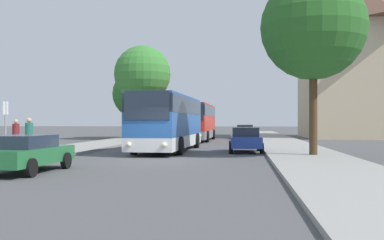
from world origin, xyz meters
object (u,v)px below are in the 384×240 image
(parked_car_right_near, at_px, (245,139))
(tree_right_near, at_px, (313,28))
(parked_car_left_curb, at_px, (25,152))
(tree_left_far, at_px, (137,94))
(parked_car_right_far, at_px, (245,131))
(pedestrian_waiting_near, at_px, (29,137))
(bus_front, at_px, (169,122))
(bus_middle, at_px, (198,121))
(bus_stop_sign, at_px, (5,122))
(pedestrian_waiting_far, at_px, (16,136))
(tree_left_near, at_px, (142,74))

(parked_car_right_near, xyz_separation_m, tree_right_near, (3.35, -3.66, 5.74))
(parked_car_left_curb, xyz_separation_m, tree_left_far, (-3.87, 33.04, 4.13))
(parked_car_left_curb, distance_m, parked_car_right_far, 33.68)
(parked_car_right_far, distance_m, tree_left_far, 12.49)
(parked_car_left_curb, bearing_deg, parked_car_right_near, 57.24)
(parked_car_left_curb, distance_m, parked_car_right_near, 13.89)
(parked_car_right_far, height_order, pedestrian_waiting_near, pedestrian_waiting_near)
(bus_front, bearing_deg, tree_right_near, -26.41)
(parked_car_left_curb, relative_size, tree_right_near, 0.49)
(parked_car_right_near, height_order, tree_left_far, tree_left_far)
(bus_middle, distance_m, bus_stop_sign, 23.76)
(bus_middle, xyz_separation_m, tree_right_near, (7.73, -19.25, 4.68))
(tree_left_far, bearing_deg, pedestrian_waiting_near, -86.95)
(bus_middle, xyz_separation_m, bus_stop_sign, (-6.52, -22.84, -0.05))
(bus_front, xyz_separation_m, tree_left_far, (-7.00, 20.88, 3.05))
(parked_car_left_curb, height_order, parked_car_right_near, parked_car_right_near)
(bus_stop_sign, distance_m, tree_left_far, 28.98)
(bus_front, height_order, pedestrian_waiting_far, bus_front)
(bus_stop_sign, bearing_deg, parked_car_left_curb, -53.83)
(bus_middle, bearing_deg, pedestrian_waiting_far, -110.04)
(bus_front, bearing_deg, parked_car_left_curb, -102.49)
(parked_car_right_near, distance_m, parked_car_right_far, 21.25)
(parked_car_right_far, bearing_deg, pedestrian_waiting_far, 66.53)
(pedestrian_waiting_far, relative_size, tree_right_near, 0.20)
(bus_front, bearing_deg, pedestrian_waiting_near, -125.93)
(tree_left_near, bearing_deg, parked_car_left_curb, -85.58)
(parked_car_left_curb, height_order, pedestrian_waiting_near, pedestrian_waiting_near)
(parked_car_right_far, xyz_separation_m, tree_left_far, (-11.80, 0.31, 4.08))
(parked_car_left_curb, bearing_deg, bus_stop_sign, 127.65)
(tree_left_near, bearing_deg, tree_left_far, 110.04)
(pedestrian_waiting_near, bearing_deg, bus_middle, 54.91)
(parked_car_right_near, relative_size, tree_right_near, 0.46)
(bus_stop_sign, height_order, tree_left_near, tree_left_near)
(parked_car_right_near, distance_m, tree_left_far, 24.86)
(bus_middle, height_order, pedestrian_waiting_near, bus_middle)
(pedestrian_waiting_near, bearing_deg, tree_right_near, -8.82)
(pedestrian_waiting_near, relative_size, tree_left_far, 0.25)
(parked_car_right_near, bearing_deg, parked_car_right_far, -92.25)
(parked_car_right_near, xyz_separation_m, pedestrian_waiting_near, (-10.19, -6.41, 0.32))
(bus_middle, xyz_separation_m, pedestrian_waiting_near, (-5.81, -22.00, -0.74))
(parked_car_right_near, bearing_deg, tree_left_far, -63.47)
(tree_left_near, bearing_deg, bus_middle, -13.79)
(pedestrian_waiting_far, bearing_deg, pedestrian_waiting_near, 27.28)
(parked_car_left_curb, height_order, tree_left_far, tree_left_far)
(parked_car_right_far, bearing_deg, tree_left_near, 24.72)
(bus_front, distance_m, bus_middle, 14.92)
(parked_car_right_near, relative_size, tree_left_near, 0.45)
(parked_car_right_near, distance_m, bus_stop_sign, 13.14)
(parked_car_left_curb, xyz_separation_m, pedestrian_waiting_far, (-4.15, 7.18, 0.34))
(pedestrian_waiting_near, relative_size, tree_right_near, 0.20)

